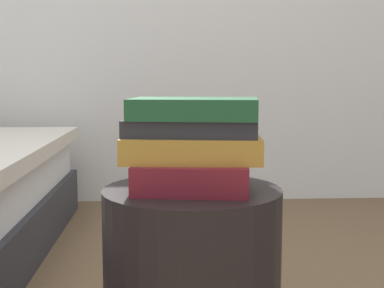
# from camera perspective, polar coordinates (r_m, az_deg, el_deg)

# --- Properties ---
(book_maroon) EXTENTS (0.27, 0.22, 0.06)m
(book_maroon) POSITION_cam_1_polar(r_m,az_deg,el_deg) (1.15, 0.11, -3.45)
(book_maroon) COLOR maroon
(book_maroon) RESTS_ON side_table
(book_ochre) EXTENTS (0.31, 0.21, 0.05)m
(book_ochre) POSITION_cam_1_polar(r_m,az_deg,el_deg) (1.16, -0.07, -0.42)
(book_ochre) COLOR #B7842D
(book_ochre) RESTS_ON book_maroon
(book_charcoal) EXTENTS (0.30, 0.21, 0.04)m
(book_charcoal) POSITION_cam_1_polar(r_m,az_deg,el_deg) (1.16, 0.03, 1.83)
(book_charcoal) COLOR #28282D
(book_charcoal) RESTS_ON book_ochre
(book_forest) EXTENTS (0.30, 0.22, 0.04)m
(book_forest) POSITION_cam_1_polar(r_m,az_deg,el_deg) (1.15, 0.26, 3.84)
(book_forest) COLOR #1E512D
(book_forest) RESTS_ON book_charcoal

